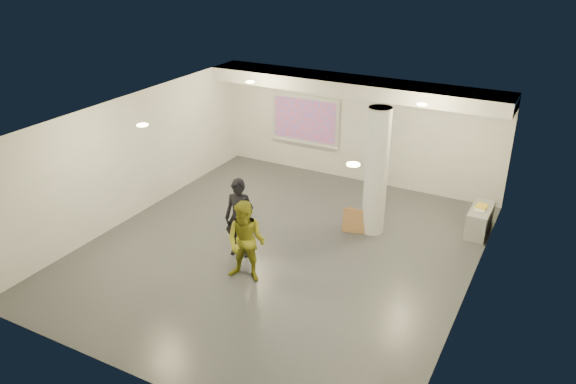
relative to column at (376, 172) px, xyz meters
The scene contains 20 objects.
floor 2.78m from the column, 129.81° to the right, with size 8.00×9.00×0.01m, color #35373C.
ceiling 2.78m from the column, 129.81° to the right, with size 8.00×9.00×0.01m, color silver.
wall_back 3.09m from the column, 119.05° to the left, with size 8.00×0.01×3.00m, color silver.
wall_front 6.48m from the column, 103.39° to the right, with size 8.00×0.01×3.00m, color silver.
wall_left 5.79m from the column, 161.88° to the right, with size 0.01×9.00×3.00m, color silver.
wall_right 3.08m from the column, 35.75° to the right, with size 0.01×9.00×3.00m, color silver.
soffit_band 2.94m from the column, 124.90° to the left, with size 8.00×1.10×0.36m, color silver.
downlight_nw 4.05m from the column, 169.29° to the left, with size 0.22×0.22×0.02m, color #FFD982.
downlight_ne 1.78m from the column, 45.00° to the left, with size 0.22×0.22×0.02m, color #FFD982.
downlight_sw 5.17m from the column, 138.27° to the right, with size 0.22×0.22×0.02m, color #FFD982.
downlight_se 3.68m from the column, 78.02° to the right, with size 0.22×0.22×0.02m, color #FFD982.
column is the anchor object (origin of this frame).
projection_screen 4.08m from the column, 139.44° to the left, with size 2.10×0.13×1.42m.
credenza 2.74m from the column, 26.00° to the left, with size 0.45×1.08×0.63m, color gray.
papers_stack 2.54m from the column, 23.78° to the left, with size 0.22×0.28×0.02m, color silver.
postit_pad 2.64m from the column, 27.73° to the left, with size 0.24×0.32×0.03m, color yellow.
cardboard_back 1.29m from the column, 145.25° to the right, with size 0.53×0.05×0.57m, color olive.
cardboard_front 1.33m from the column, 169.79° to the right, with size 0.45×0.05×0.50m, color olive.
woman 3.25m from the column, 132.58° to the right, with size 0.64×0.42×1.76m, color black.
man 3.52m from the column, 116.29° to the right, with size 0.83×0.64×1.70m, color olive.
Camera 1 is at (5.21, -9.41, 6.34)m, focal length 35.00 mm.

